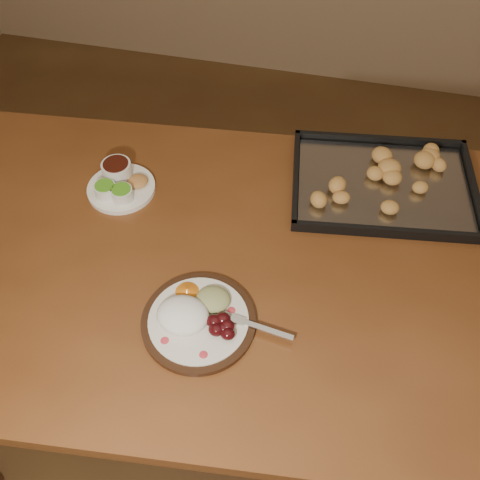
# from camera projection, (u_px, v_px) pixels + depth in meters

# --- Properties ---
(ground) EXTENTS (4.00, 4.00, 0.00)m
(ground) POSITION_uv_depth(u_px,v_px,m) (262.00, 438.00, 1.71)
(ground) COLOR brown
(ground) RESTS_ON ground
(dining_table) EXTENTS (1.58, 1.05, 0.75)m
(dining_table) POSITION_uv_depth(u_px,v_px,m) (227.00, 284.00, 1.29)
(dining_table) COLOR brown
(dining_table) RESTS_ON ground
(dinner_plate) EXTENTS (0.32, 0.24, 0.06)m
(dinner_plate) POSITION_uv_depth(u_px,v_px,m) (197.00, 317.00, 1.10)
(dinner_plate) COLOR black
(dinner_plate) RESTS_ON dining_table
(condiment_saucer) EXTENTS (0.17, 0.17, 0.06)m
(condiment_saucer) POSITION_uv_depth(u_px,v_px,m) (119.00, 183.00, 1.34)
(condiment_saucer) COLOR white
(condiment_saucer) RESTS_ON dining_table
(baking_tray) EXTENTS (0.50, 0.39, 0.05)m
(baking_tray) POSITION_uv_depth(u_px,v_px,m) (383.00, 183.00, 1.35)
(baking_tray) COLOR black
(baking_tray) RESTS_ON dining_table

